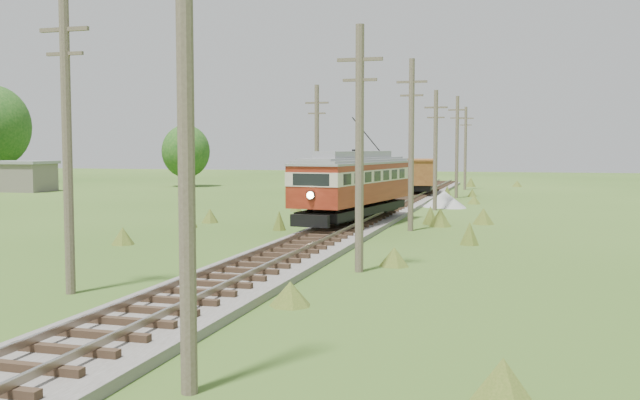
% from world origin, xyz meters
% --- Properties ---
extents(railbed_main, '(3.60, 96.00, 0.57)m').
position_xyz_m(railbed_main, '(0.00, 34.00, 0.19)').
color(railbed_main, '#605B54').
rests_on(railbed_main, ground).
extents(streetcar, '(4.47, 12.12, 5.49)m').
position_xyz_m(streetcar, '(-0.00, 31.95, 2.57)').
color(streetcar, black).
rests_on(streetcar, ground).
extents(gondola, '(3.54, 8.71, 2.82)m').
position_xyz_m(gondola, '(0.00, 58.30, 2.08)').
color(gondola, black).
rests_on(gondola, ground).
extents(gravel_pile, '(3.31, 3.51, 1.20)m').
position_xyz_m(gravel_pile, '(3.48, 46.87, 0.56)').
color(gravel_pile, gray).
rests_on(gravel_pile, ground).
extents(utility_pole_r_1, '(0.30, 0.30, 8.80)m').
position_xyz_m(utility_pole_r_1, '(3.10, 5.00, 4.40)').
color(utility_pole_r_1, brown).
rests_on(utility_pole_r_1, ground).
extents(utility_pole_r_2, '(1.60, 0.30, 8.60)m').
position_xyz_m(utility_pole_r_2, '(3.30, 18.00, 4.42)').
color(utility_pole_r_2, brown).
rests_on(utility_pole_r_2, ground).
extents(utility_pole_r_3, '(1.60, 0.30, 9.00)m').
position_xyz_m(utility_pole_r_3, '(3.20, 31.00, 4.63)').
color(utility_pole_r_3, brown).
rests_on(utility_pole_r_3, ground).
extents(utility_pole_r_4, '(1.60, 0.30, 8.40)m').
position_xyz_m(utility_pole_r_4, '(3.00, 44.00, 4.32)').
color(utility_pole_r_4, brown).
rests_on(utility_pole_r_4, ground).
extents(utility_pole_r_5, '(1.60, 0.30, 8.90)m').
position_xyz_m(utility_pole_r_5, '(3.40, 57.00, 4.58)').
color(utility_pole_r_5, brown).
rests_on(utility_pole_r_5, ground).
extents(utility_pole_r_6, '(1.60, 0.30, 8.70)m').
position_xyz_m(utility_pole_r_6, '(3.20, 70.00, 4.47)').
color(utility_pole_r_6, brown).
rests_on(utility_pole_r_6, ground).
extents(utility_pole_l_a, '(1.60, 0.30, 9.00)m').
position_xyz_m(utility_pole_l_a, '(-4.20, 12.00, 4.63)').
color(utility_pole_l_a, brown).
rests_on(utility_pole_l_a, ground).
extents(utility_pole_l_b, '(1.60, 0.30, 8.60)m').
position_xyz_m(utility_pole_l_b, '(-4.50, 40.00, 4.42)').
color(utility_pole_l_b, brown).
rests_on(utility_pole_l_b, ground).
extents(tree_mid_a, '(5.46, 5.46, 7.03)m').
position_xyz_m(tree_mid_a, '(-28.00, 68.00, 4.02)').
color(tree_mid_a, '#38281C').
rests_on(tree_mid_a, ground).
extents(shed, '(6.40, 4.40, 3.10)m').
position_xyz_m(shed, '(-40.00, 55.00, 1.57)').
color(shed, slate).
rests_on(shed, ground).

